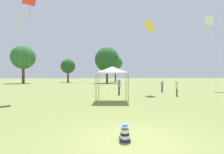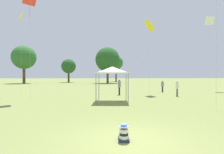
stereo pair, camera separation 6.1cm
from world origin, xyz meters
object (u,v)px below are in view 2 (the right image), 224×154
(distant_tree_3, at_px, (116,63))
(canopy_tent, at_px, (112,70))
(kite_2, at_px, (21,19))
(kite_3, at_px, (30,2))
(distant_tree_0, at_px, (69,66))
(person_standing_0, at_px, (177,87))
(distant_tree_1, at_px, (108,60))
(distant_tree_2, at_px, (24,57))
(seated_toddler, at_px, (124,133))
(kite_4, at_px, (150,27))
(kite_1, at_px, (210,22))
(person_standing_1, at_px, (119,86))
(person_standing_2, at_px, (162,85))

(distant_tree_3, bearing_deg, canopy_tent, -95.67)
(kite_2, distance_m, kite_3, 5.35)
(canopy_tent, relative_size, distant_tree_0, 0.39)
(person_standing_0, xyz_separation_m, distant_tree_1, (-5.95, 33.82, 6.05))
(distant_tree_0, bearing_deg, distant_tree_2, -151.18)
(person_standing_0, distance_m, distant_tree_0, 45.23)
(seated_toddler, bearing_deg, distant_tree_1, 91.14)
(person_standing_0, xyz_separation_m, kite_3, (-14.41, -2.16, 7.77))
(kite_4, xyz_separation_m, distant_tree_2, (-28.17, 31.74, -0.62))
(seated_toddler, distance_m, kite_2, 19.52)
(canopy_tent, bearing_deg, kite_1, 33.98)
(distant_tree_0, relative_size, distant_tree_3, 0.80)
(seated_toddler, height_order, kite_1, kite_1)
(person_standing_1, bearing_deg, kite_1, -37.97)
(seated_toddler, bearing_deg, kite_3, 127.58)
(distant_tree_1, bearing_deg, kite_1, -61.75)
(kite_4, relative_size, distant_tree_2, 0.81)
(person_standing_0, bearing_deg, kite_1, 67.08)
(kite_3, distance_m, distant_tree_0, 43.47)
(person_standing_1, bearing_deg, kite_2, 118.83)
(distant_tree_0, bearing_deg, seated_toddler, -78.09)
(canopy_tent, distance_m, kite_4, 9.54)
(canopy_tent, relative_size, kite_3, 0.32)
(distant_tree_2, bearing_deg, kite_3, -66.48)
(person_standing_0, xyz_separation_m, person_standing_2, (0.24, 5.03, -0.08))
(kite_3, bearing_deg, distant_tree_3, -96.64)
(person_standing_0, height_order, kite_3, kite_3)
(canopy_tent, height_order, distant_tree_0, distant_tree_0)
(distant_tree_0, bearing_deg, canopy_tent, -75.43)
(kite_1, bearing_deg, kite_3, 78.10)
(canopy_tent, bearing_deg, kite_2, 150.69)
(person_standing_2, bearing_deg, distant_tree_1, -35.69)
(kite_3, xyz_separation_m, distant_tree_2, (-15.96, 36.68, -1.19))
(seated_toddler, relative_size, distant_tree_1, 0.06)
(distant_tree_1, bearing_deg, person_standing_2, -77.86)
(person_standing_2, relative_size, canopy_tent, 0.51)
(person_standing_0, height_order, distant_tree_1, distant_tree_1)
(kite_2, bearing_deg, kite_3, 32.92)
(distant_tree_2, relative_size, distant_tree_3, 1.13)
(seated_toddler, bearing_deg, person_standing_1, 87.22)
(seated_toddler, xyz_separation_m, person_standing_0, (7.43, 12.29, 0.73))
(person_standing_1, bearing_deg, distant_tree_2, 68.28)
(canopy_tent, distance_m, distant_tree_1, 37.31)
(kite_1, bearing_deg, kite_4, 78.58)
(distant_tree_3, bearing_deg, distant_tree_0, -159.31)
(person_standing_0, height_order, canopy_tent, canopy_tent)
(kite_4, bearing_deg, kite_2, 130.11)
(person_standing_1, relative_size, canopy_tent, 0.59)
(kite_3, bearing_deg, distant_tree_2, -59.19)
(kite_2, distance_m, distant_tree_2, 34.73)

